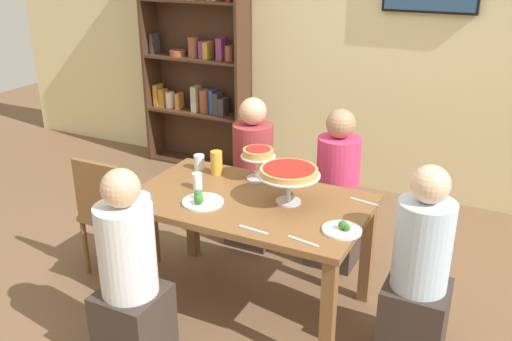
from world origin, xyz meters
TOP-DOWN VIEW (x-y plane):
  - ground_plane at (0.00, 0.00)m, footprint 12.00×12.00m
  - rear_partition at (0.00, 2.20)m, footprint 8.00×0.12m
  - dining_table at (0.00, 0.00)m, footprint 1.43×0.85m
  - bookshelf at (-1.61, 2.02)m, footprint 1.10×0.30m
  - diner_far_left at (-0.35, 0.75)m, footprint 0.34×0.34m
  - diner_far_right at (0.31, 0.75)m, footprint 0.34×0.34m
  - diner_near_left at (-0.32, -0.76)m, footprint 0.34×0.34m
  - diner_head_east at (1.04, -0.03)m, footprint 0.34×0.34m
  - chair_head_west at (-1.01, -0.09)m, footprint 0.40×0.40m
  - deep_dish_pizza_stand at (0.23, 0.06)m, footprint 0.37×0.37m
  - personal_pizza_stand at (-0.08, 0.30)m, footprint 0.23×0.23m
  - salad_plate_near_diner at (-0.63, -0.30)m, footprint 0.21×0.21m
  - salad_plate_far_diner at (-0.22, -0.17)m, footprint 0.25×0.25m
  - salad_plate_spare at (0.63, -0.14)m, footprint 0.21×0.21m
  - beer_glass_amber_tall at (-0.37, 0.26)m, footprint 0.08×0.08m
  - water_glass_clear_near at (-0.52, 0.28)m, footprint 0.07×0.07m
  - water_glass_clear_far at (-0.36, 0.00)m, footprint 0.06×0.06m
  - cutlery_fork_near at (0.20, -0.34)m, footprint 0.18×0.03m
  - cutlery_knife_near at (0.63, 0.27)m, footprint 0.18×0.05m
  - cutlery_fork_far at (0.49, -0.33)m, footprint 0.18×0.05m

SIDE VIEW (x-z plane):
  - ground_plane at x=0.00m, z-range 0.00..0.00m
  - chair_head_west at x=-1.01m, z-range 0.05..0.92m
  - diner_far_left at x=-0.35m, z-range -0.08..1.07m
  - diner_far_right at x=0.31m, z-range -0.08..1.07m
  - diner_near_left at x=-0.32m, z-range -0.08..1.07m
  - diner_head_east at x=1.04m, z-range -0.08..1.07m
  - dining_table at x=0.00m, z-range 0.27..1.01m
  - cutlery_fork_near at x=0.20m, z-range 0.74..0.74m
  - cutlery_knife_near at x=0.63m, z-range 0.74..0.74m
  - cutlery_fork_far at x=0.49m, z-range 0.74..0.74m
  - salad_plate_spare at x=0.63m, z-range 0.72..0.79m
  - salad_plate_far_diner at x=-0.22m, z-range 0.72..0.79m
  - salad_plate_near_diner at x=-0.63m, z-range 0.72..0.80m
  - water_glass_clear_near at x=-0.52m, z-range 0.74..0.84m
  - water_glass_clear_far at x=-0.36m, z-range 0.74..0.84m
  - beer_glass_amber_tall at x=-0.37m, z-range 0.74..0.90m
  - personal_pizza_stand at x=-0.08m, z-range 0.79..1.01m
  - deep_dish_pizza_stand at x=0.23m, z-range 0.81..1.04m
  - bookshelf at x=-1.61m, z-range 0.01..2.22m
  - rear_partition at x=0.00m, z-range 0.00..2.80m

